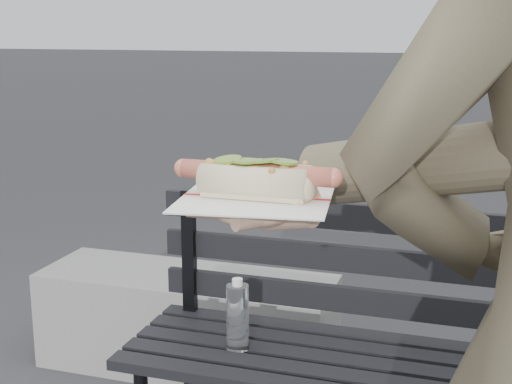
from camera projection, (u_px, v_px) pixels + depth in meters
The scene contains 3 objects.
park_bench at pixel (390, 339), 2.00m from camera, with size 1.50×0.44×0.88m.
concrete_block at pixel (187, 321), 2.92m from camera, with size 1.20×0.40×0.40m, color slate.
held_hotdog at pixel (426, 167), 0.90m from camera, with size 0.64×0.31×0.20m.
Camera 1 is at (0.24, -0.95, 1.38)m, focal length 50.00 mm.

